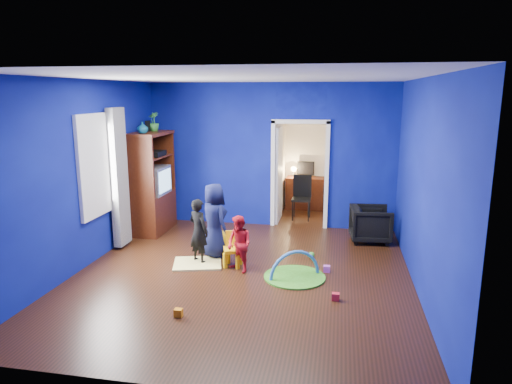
% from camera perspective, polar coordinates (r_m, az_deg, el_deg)
% --- Properties ---
extents(floor, '(5.00, 5.50, 0.01)m').
position_cam_1_polar(floor, '(6.99, -1.77, -10.33)').
color(floor, black).
rests_on(floor, ground).
extents(ceiling, '(5.00, 5.50, 0.01)m').
position_cam_1_polar(ceiling, '(6.46, -1.94, 14.15)').
color(ceiling, white).
rests_on(ceiling, wall_back).
extents(wall_back, '(5.00, 0.02, 2.90)m').
position_cam_1_polar(wall_back, '(9.25, 1.81, 4.56)').
color(wall_back, navy).
rests_on(wall_back, floor).
extents(wall_front, '(5.00, 0.02, 2.90)m').
position_cam_1_polar(wall_front, '(4.01, -10.32, -5.86)').
color(wall_front, navy).
rests_on(wall_front, floor).
extents(wall_left, '(0.02, 5.50, 2.90)m').
position_cam_1_polar(wall_left, '(7.51, -20.83, 1.98)').
color(wall_left, navy).
rests_on(wall_left, floor).
extents(wall_right, '(0.02, 5.50, 2.90)m').
position_cam_1_polar(wall_right, '(6.52, 20.14, 0.58)').
color(wall_right, navy).
rests_on(wall_right, floor).
extents(alcove, '(1.00, 1.75, 2.50)m').
position_cam_1_polar(alcove, '(10.07, 5.95, 3.98)').
color(alcove, silver).
rests_on(alcove, floor).
extents(armchair, '(0.78, 0.76, 0.66)m').
position_cam_1_polar(armchair, '(8.67, 14.14, -3.90)').
color(armchair, black).
rests_on(armchair, floor).
extents(child_black, '(0.46, 0.41, 1.05)m').
position_cam_1_polar(child_black, '(7.38, -7.18, -4.86)').
color(child_black, black).
rests_on(child_black, floor).
extents(child_navy, '(0.72, 0.71, 1.25)m').
position_cam_1_polar(child_navy, '(7.58, -5.23, -3.58)').
color(child_navy, '#0F103A').
rests_on(child_navy, floor).
extents(toddler_red, '(0.54, 0.52, 0.88)m').
position_cam_1_polar(toddler_red, '(6.98, -2.11, -6.54)').
color(toddler_red, red).
rests_on(toddler_red, floor).
extents(vase, '(0.21, 0.21, 0.21)m').
position_cam_1_polar(vase, '(8.73, -14.00, 7.82)').
color(vase, '#0B585D').
rests_on(vase, tv_armoire).
extents(potted_plant, '(0.26, 0.26, 0.37)m').
position_cam_1_polar(potted_plant, '(9.19, -12.68, 8.58)').
color(potted_plant, '#318632').
rests_on(potted_plant, tv_armoire).
extents(tv_armoire, '(0.58, 1.14, 1.96)m').
position_cam_1_polar(tv_armoire, '(9.14, -12.88, 1.18)').
color(tv_armoire, '#3C170A').
rests_on(tv_armoire, floor).
extents(crt_tv, '(0.46, 0.70, 0.54)m').
position_cam_1_polar(crt_tv, '(9.11, -12.66, 1.42)').
color(crt_tv, silver).
rests_on(crt_tv, tv_armoire).
extents(yellow_blanket, '(0.88, 0.78, 0.03)m').
position_cam_1_polar(yellow_blanket, '(7.45, -7.31, -8.84)').
color(yellow_blanket, '#F2E07A').
rests_on(yellow_blanket, floor).
extents(hopper_ball, '(0.40, 0.40, 0.40)m').
position_cam_1_polar(hopper_ball, '(7.95, -5.03, -6.00)').
color(hopper_ball, yellow).
rests_on(hopper_ball, floor).
extents(kid_chair, '(0.36, 0.36, 0.50)m').
position_cam_1_polar(kid_chair, '(7.26, -2.92, -7.37)').
color(kid_chair, yellow).
rests_on(kid_chair, floor).
extents(play_mat, '(0.91, 0.91, 0.02)m').
position_cam_1_polar(play_mat, '(6.92, 4.85, -10.52)').
color(play_mat, '#328E20').
rests_on(play_mat, floor).
extents(toy_arch, '(0.72, 0.47, 0.82)m').
position_cam_1_polar(toy_arch, '(6.92, 4.85, -10.46)').
color(toy_arch, '#3F8CD8').
rests_on(toy_arch, floor).
extents(window_left, '(0.03, 0.95, 1.55)m').
position_cam_1_polar(window_left, '(7.78, -19.47, 3.17)').
color(window_left, white).
rests_on(window_left, wall_left).
extents(curtain, '(0.14, 0.42, 2.40)m').
position_cam_1_polar(curtain, '(8.25, -16.75, 1.71)').
color(curtain, slate).
rests_on(curtain, floor).
extents(doorway, '(1.16, 0.10, 2.10)m').
position_cam_1_polar(doorway, '(9.24, 5.47, 1.99)').
color(doorway, white).
rests_on(doorway, floor).
extents(study_desk, '(0.88, 0.44, 0.75)m').
position_cam_1_polar(study_desk, '(10.84, 6.12, -0.13)').
color(study_desk, '#3D140A').
rests_on(study_desk, floor).
extents(desk_monitor, '(0.40, 0.05, 0.32)m').
position_cam_1_polar(desk_monitor, '(10.86, 6.24, 2.97)').
color(desk_monitor, black).
rests_on(desk_monitor, study_desk).
extents(desk_lamp, '(0.14, 0.14, 0.14)m').
position_cam_1_polar(desk_lamp, '(10.82, 4.74, 2.87)').
color(desk_lamp, '#FFD88C').
rests_on(desk_lamp, study_desk).
extents(folding_chair, '(0.40, 0.40, 0.92)m').
position_cam_1_polar(folding_chair, '(9.89, 5.69, -0.81)').
color(folding_chair, black).
rests_on(folding_chair, floor).
extents(book_shelf, '(0.88, 0.24, 0.04)m').
position_cam_1_polar(book_shelf, '(10.73, 6.37, 8.62)').
color(book_shelf, white).
rests_on(book_shelf, study_desk).
extents(toy_0, '(0.10, 0.08, 0.10)m').
position_cam_1_polar(toy_0, '(6.27, 9.92, -12.77)').
color(toy_0, red).
rests_on(toy_0, floor).
extents(toy_1, '(0.10, 0.08, 0.10)m').
position_cam_1_polar(toy_1, '(5.86, -9.67, -14.66)').
color(toy_1, orange).
rests_on(toy_1, floor).
extents(toy_2, '(0.11, 0.11, 0.11)m').
position_cam_1_polar(toy_2, '(7.70, 6.93, -7.80)').
color(toy_2, green).
rests_on(toy_2, floor).
extents(toy_3, '(0.10, 0.08, 0.10)m').
position_cam_1_polar(toy_3, '(7.17, 8.83, -9.47)').
color(toy_3, '#D650C9').
rests_on(toy_3, floor).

